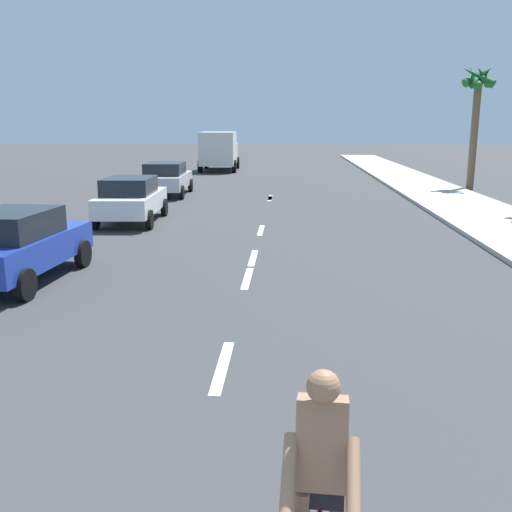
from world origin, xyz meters
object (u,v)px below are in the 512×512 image
(cyclist, at_px, (312,512))
(parked_car_blue, at_px, (17,244))
(parked_car_silver, at_px, (166,178))
(delivery_truck, at_px, (219,150))
(parked_car_white, at_px, (131,198))
(palm_tree_distant, at_px, (478,94))

(cyclist, relative_size, parked_car_blue, 0.45)
(parked_car_blue, xyz_separation_m, parked_car_silver, (-0.10, 15.43, 0.01))
(cyclist, distance_m, delivery_truck, 39.15)
(parked_car_blue, xyz_separation_m, delivery_truck, (0.62, 30.47, 0.67))
(parked_car_silver, bearing_deg, delivery_truck, 84.84)
(parked_car_silver, distance_m, delivery_truck, 15.07)
(parked_car_white, xyz_separation_m, delivery_truck, (0.28, 22.75, 0.67))
(cyclist, height_order, palm_tree_distant, palm_tree_distant)
(parked_car_white, xyz_separation_m, parked_car_silver, (-0.44, 7.72, 0.00))
(cyclist, relative_size, palm_tree_distant, 0.28)
(parked_car_white, distance_m, palm_tree_distant, 18.93)
(parked_car_blue, distance_m, palm_tree_distant, 24.46)
(parked_car_white, relative_size, parked_car_silver, 0.93)
(parked_car_white, bearing_deg, palm_tree_distant, 33.85)
(delivery_truck, xyz_separation_m, palm_tree_distant, (14.58, -11.72, 3.33))
(parked_car_white, bearing_deg, parked_car_blue, -95.31)
(parked_car_silver, xyz_separation_m, palm_tree_distant, (15.29, 3.32, 3.99))
(delivery_truck, bearing_deg, parked_car_silver, -94.66)
(parked_car_blue, distance_m, parked_car_white, 7.72)
(cyclist, height_order, parked_car_silver, cyclist)
(cyclist, relative_size, parked_car_silver, 0.39)
(parked_car_blue, bearing_deg, parked_car_silver, 93.53)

